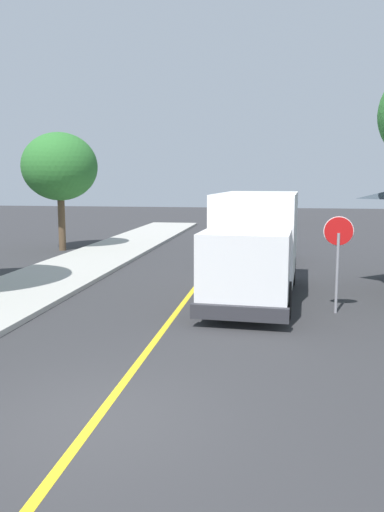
% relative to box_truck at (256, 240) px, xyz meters
% --- Properties ---
extents(ground_plane, '(120.00, 120.00, 0.00)m').
position_rel_box_truck_xyz_m(ground_plane, '(-2.04, -8.89, -1.77)').
color(ground_plane, '#303033').
extents(centre_line_yellow, '(0.16, 56.00, 0.01)m').
position_rel_box_truck_xyz_m(centre_line_yellow, '(-2.04, 1.11, -1.76)').
color(centre_line_yellow, gold).
rests_on(centre_line_yellow, ground).
extents(box_truck, '(2.81, 7.31, 3.20)m').
position_rel_box_truck_xyz_m(box_truck, '(0.00, 0.00, 0.00)').
color(box_truck, white).
rests_on(box_truck, ground).
extents(parked_car_near, '(1.98, 4.47, 1.67)m').
position_rel_box_truck_xyz_m(parked_car_near, '(0.39, 7.14, -0.97)').
color(parked_car_near, '#B7B7BC').
rests_on(parked_car_near, ground).
extents(parked_car_mid, '(1.82, 4.41, 1.67)m').
position_rel_box_truck_xyz_m(parked_car_mid, '(-0.35, 13.07, -0.97)').
color(parked_car_mid, '#2D4793').
rests_on(parked_car_mid, ground).
extents(parked_car_far, '(1.90, 4.44, 1.67)m').
position_rel_box_truck_xyz_m(parked_car_far, '(-0.34, 20.56, -0.97)').
color(parked_car_far, silver).
rests_on(parked_car_far, ground).
extents(parked_car_furthest, '(1.93, 4.45, 1.67)m').
position_rel_box_truck_xyz_m(parked_car_furthest, '(0.33, 27.71, -0.97)').
color(parked_car_furthest, '#4C564C').
rests_on(parked_car_furthest, ground).
extents(stop_sign, '(0.80, 0.10, 2.65)m').
position_rel_box_truck_xyz_m(stop_sign, '(2.28, -1.75, 0.09)').
color(stop_sign, gray).
rests_on(stop_sign, ground).
extents(street_tree_down_block, '(3.78, 3.78, 5.97)m').
position_rel_box_truck_xyz_m(street_tree_down_block, '(-10.22, 9.03, 2.48)').
color(street_tree_down_block, brown).
rests_on(street_tree_down_block, ground).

